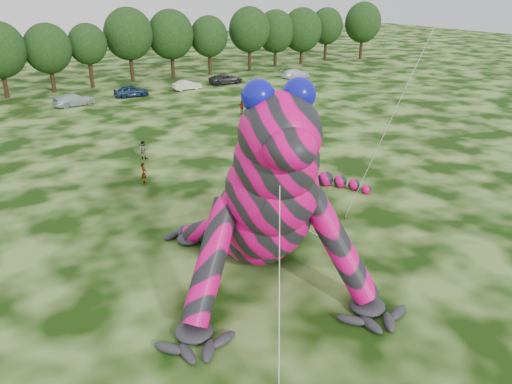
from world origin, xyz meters
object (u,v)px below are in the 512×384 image
object	(u,v)px
tree_7	(0,60)
spectator_2	(246,119)
tree_13	(249,39)
tree_15	(302,36)
tree_12	(209,45)
tree_17	(362,31)
car_5	(187,85)
spectator_3	(242,107)
tree_16	(326,34)
spectator_0	(144,173)
car_3	(74,100)
car_6	(226,79)
spectator_5	(258,168)
tree_14	(275,38)
car_4	(131,91)
tree_11	(171,44)
spectator_1	(143,150)
tree_9	(89,56)
inflatable_gecko	(251,162)
tree_8	(49,58)
tree_10	(130,45)
car_7	(295,74)

from	to	relation	value
tree_7	spectator_2	distance (m)	34.15
tree_13	tree_15	size ratio (longest dim) A/B	1.05
tree_12	tree_17	distance (m)	31.96
car_5	tree_13	bearing A→B (deg)	-58.59
tree_15	spectator_3	xyz separation A→B (m)	(-27.79, -24.74, -4.02)
tree_16	spectator_0	bearing A→B (deg)	-142.29
spectator_2	spectator_0	bearing A→B (deg)	41.50
tree_12	car_3	bearing A→B (deg)	-157.08
car_6	spectator_5	size ratio (longest dim) A/B	2.68
tree_14	tree_17	world-z (taller)	tree_17
tree_12	car_4	size ratio (longest dim) A/B	2.04
car_3	tree_11	bearing A→B (deg)	-68.92
tree_14	car_4	distance (m)	31.92
spectator_1	spectator_5	distance (m)	10.77
tree_17	car_3	size ratio (longest dim) A/B	2.08
spectator_5	spectator_0	bearing A→B (deg)	106.55
tree_17	car_5	world-z (taller)	tree_17
tree_9	car_5	size ratio (longest dim) A/B	2.22
car_4	spectator_1	distance (m)	25.08
inflatable_gecko	tree_8	size ratio (longest dim) A/B	2.36
car_3	tree_14	bearing A→B (deg)	-83.15
tree_8	inflatable_gecko	bearing A→B (deg)	-91.00
tree_8	car_5	size ratio (longest dim) A/B	2.28
spectator_2	tree_16	bearing A→B (deg)	-130.08
tree_8	tree_15	distance (m)	42.70
tree_16	car_5	bearing A→B (deg)	-162.43
tree_15	spectator_0	xyz separation A→B (m)	(-44.84, -38.46, -4.01)
tree_9	car_4	size ratio (longest dim) A/B	1.97
car_3	car_5	bearing A→B (deg)	-95.87
tree_10	spectator_2	distance (m)	30.65
car_3	spectator_2	xyz separation A→B (m)	(12.30, -19.30, 0.09)
car_5	spectator_0	world-z (taller)	spectator_0
tree_7	tree_14	world-z (taller)	tree_7
tree_10	car_6	size ratio (longest dim) A/B	2.13
car_3	car_7	bearing A→B (deg)	-99.78
tree_7	tree_17	bearing A→B (deg)	-0.13
car_6	tree_9	bearing A→B (deg)	73.47
car_6	spectator_3	bearing A→B (deg)	164.22
spectator_2	car_3	bearing A→B (deg)	-47.47
tree_10	tree_11	xyz separation A→B (m)	(6.39, -0.38, -0.22)
tree_14	spectator_3	xyz separation A→B (m)	(-22.77, -25.69, -3.91)
spectator_3	car_7	bearing A→B (deg)	39.59
tree_15	car_5	size ratio (longest dim) A/B	2.46
car_4	spectator_3	size ratio (longest dim) A/B	2.77
tree_16	car_6	bearing A→B (deg)	-159.91
tree_9	car_7	bearing A→B (deg)	-19.12
tree_11	tree_10	bearing A→B (deg)	176.56
tree_10	inflatable_gecko	bearing A→B (deg)	-103.51
car_4	car_7	world-z (taller)	car_4
tree_17	spectator_5	distance (m)	65.59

